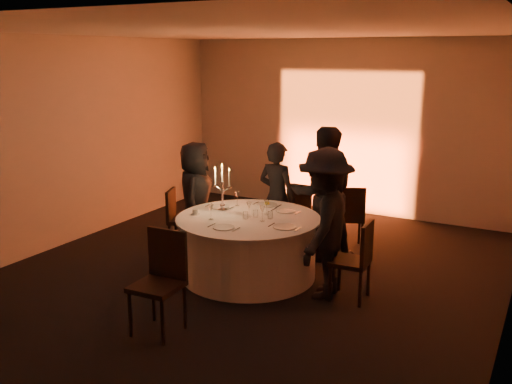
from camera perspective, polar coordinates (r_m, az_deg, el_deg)
The scene contains 30 objects.
floor at distance 7.32m, azimuth -0.75°, elevation -8.34°, with size 7.00×7.00×0.00m, color black.
ceiling at distance 6.79m, azimuth -0.83°, elevation 15.83°, with size 7.00×7.00×0.00m, color silver.
wall_back at distance 10.07m, azimuth 9.01°, elevation 6.44°, with size 7.00×7.00×0.00m, color #B7B1AA.
wall_left at distance 8.74m, azimuth -18.30°, elevation 4.82°, with size 7.00×7.00×0.00m, color #B7B1AA.
uplighter_fixture at distance 10.08m, azimuth 8.13°, elevation -1.95°, with size 0.25×0.12×0.10m, color black.
banquet_table at distance 7.19m, azimuth -0.76°, elevation -5.50°, with size 1.80×1.80×0.77m.
chair_left at distance 8.25m, azimuth -7.80°, elevation -2.36°, with size 0.48×0.48×0.86m.
chair_back_left at distance 8.51m, azimuth 4.60°, elevation -1.66°, with size 0.39×0.40×0.89m.
chair_back_right at distance 8.21m, azimuth 9.35°, elevation -2.18°, with size 0.54×0.54×0.93m.
chair_right at distance 6.55m, azimuth 10.07°, elevation -6.37°, with size 0.43×0.42×0.93m.
chair_front at distance 5.85m, azimuth -9.44°, elevation -8.19°, with size 0.47×0.47×1.04m.
guest_left at distance 8.05m, azimuth -6.06°, elevation -0.50°, with size 0.76×0.50×1.56m, color black.
guest_back_left at distance 7.99m, azimuth 2.11°, elevation -0.52°, with size 0.57×0.37×1.57m, color black.
guest_back_right at distance 7.71m, azimuth 6.79°, elevation -0.19°, with size 0.88×0.69×1.82m, color black.
guest_right at distance 6.52m, azimuth 6.89°, elevation -3.15°, with size 1.12×0.65×1.74m, color black.
plate_left at distance 7.54m, azimuth -3.67°, elevation -1.47°, with size 0.36×0.26×0.01m.
plate_back_left at distance 7.62m, azimuth 1.11°, elevation -1.19°, with size 0.36×0.27×0.08m.
plate_back_right at distance 7.33m, azimuth 3.00°, elevation -1.90°, with size 0.35×0.26×0.01m.
plate_right at distance 6.67m, azimuth 2.87°, elevation -3.50°, with size 0.36×0.27×0.01m.
plate_front at distance 6.65m, azimuth -3.25°, elevation -3.55°, with size 0.36×0.25×0.01m.
coffee_cup at distance 7.22m, azimuth -6.09°, elevation -2.02°, with size 0.11×0.11×0.07m.
candelabra at distance 7.31m, azimuth -3.39°, elevation -0.24°, with size 0.26×0.13×0.63m.
wine_glass_a at distance 7.15m, azimuth 1.06°, elevation -1.22°, with size 0.07×0.07×0.19m.
wine_glass_b at distance 6.96m, azimuth -4.54°, elevation -1.67°, with size 0.07×0.07×0.19m.
wine_glass_c at distance 7.57m, azimuth -1.89°, elevation -0.37°, with size 0.07×0.07×0.19m.
wine_glass_d at distance 7.05m, azimuth -0.70°, elevation -1.44°, with size 0.07×0.07×0.19m.
wine_glass_e at distance 6.86m, azimuth 0.63°, elevation -1.85°, with size 0.07×0.07×0.19m.
tumbler_a at distance 7.06m, azimuth -0.05°, elevation -2.18°, with size 0.07×0.07×0.09m, color silver.
tumbler_b at distance 6.99m, azimuth -1.06°, elevation -2.35°, with size 0.07×0.07×0.09m, color silver.
tumbler_c at distance 7.00m, azimuth 1.43°, elevation -2.32°, with size 0.07×0.07×0.09m, color silver.
Camera 1 is at (3.30, -5.93, 2.76)m, focal length 40.00 mm.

